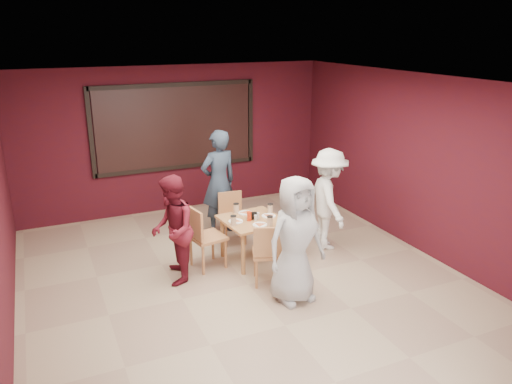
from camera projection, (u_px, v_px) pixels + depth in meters
name	position (u px, v px, depth m)	size (l,w,h in m)	color
floor	(248.00, 285.00, 7.03)	(7.00, 7.00, 0.00)	tan
window_blinds	(176.00, 127.00, 9.50)	(3.00, 0.02, 1.50)	black
dining_table	(252.00, 224.00, 7.59)	(0.94, 0.94, 0.84)	#B67B4A
chair_front	(269.00, 251.00, 6.87)	(0.57, 0.57, 0.91)	#AB7342
chair_back	(232.00, 214.00, 8.35)	(0.45, 0.45, 0.84)	#AB7342
chair_left	(203.00, 234.00, 7.35)	(0.55, 0.55, 0.97)	#AB7342
chair_right	(295.00, 226.00, 7.85)	(0.52, 0.52, 0.83)	#AB7342
diner_front	(295.00, 240.00, 6.40)	(0.83, 0.54, 1.70)	#AEAEAE
diner_back	(219.00, 182.00, 8.57)	(0.67, 0.44, 1.83)	#2D3D51
diner_left	(173.00, 230.00, 6.92)	(0.75, 0.59, 1.55)	maroon
diner_right	(329.00, 199.00, 8.01)	(1.07, 0.61, 1.65)	white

